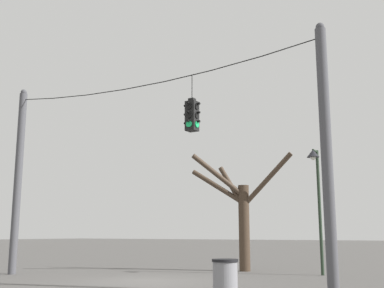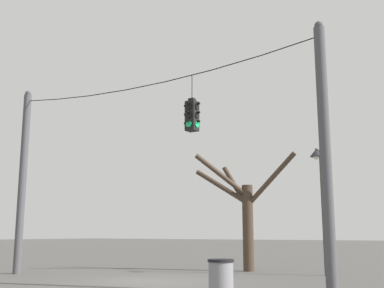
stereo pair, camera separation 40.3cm
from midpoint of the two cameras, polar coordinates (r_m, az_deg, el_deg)
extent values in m
plane|color=#565451|center=(16.31, -4.41, -15.93)|extent=(200.00, 200.00, 0.00)
cylinder|color=#4C4C51|center=(20.37, -18.92, -4.21)|extent=(0.30, 0.30, 7.17)
sphere|color=#4C4C51|center=(21.05, -18.33, 5.69)|extent=(0.24, 0.24, 0.24)
cylinder|color=#4C4C51|center=(13.24, 16.37, -1.22)|extent=(0.30, 0.30, 7.17)
sphere|color=#4C4C51|center=(14.27, 15.59, 13.38)|extent=(0.24, 0.24, 0.24)
cylinder|color=black|center=(20.28, -16.83, 5.00)|extent=(1.76, 0.03, 0.23)
cylinder|color=black|center=(18.98, -13.39, 5.38)|extent=(1.75, 0.03, 0.16)
cylinder|color=black|center=(17.77, -9.45, 5.98)|extent=(1.75, 0.03, 0.10)
cylinder|color=black|center=(16.68, -4.95, 6.86)|extent=(1.75, 0.03, 0.03)
cylinder|color=black|center=(15.73, 0.17, 8.04)|extent=(1.75, 0.03, 0.10)
cylinder|color=black|center=(14.94, 5.92, 9.52)|extent=(1.75, 0.03, 0.16)
cylinder|color=black|center=(14.36, 12.28, 11.28)|extent=(1.76, 0.03, 0.23)
cube|color=black|center=(15.25, 0.76, 3.31)|extent=(0.34, 0.34, 0.96)
cube|color=black|center=(15.39, 0.75, 5.23)|extent=(0.19, 0.19, 0.10)
cylinder|color=black|center=(15.51, 0.75, 6.79)|extent=(0.02, 0.02, 0.78)
cylinder|color=black|center=(15.17, 0.38, 4.51)|extent=(0.20, 0.03, 0.20)
cylinder|color=black|center=(15.16, 0.29, 4.88)|extent=(0.07, 0.12, 0.07)
cylinder|color=black|center=(15.10, 0.39, 3.46)|extent=(0.20, 0.03, 0.20)
cylinder|color=black|center=(15.08, 0.29, 3.82)|extent=(0.07, 0.12, 0.07)
cylinder|color=#19C666|center=(15.03, 0.39, 2.39)|extent=(0.20, 0.03, 0.20)
cylinder|color=black|center=(15.01, 0.29, 2.76)|extent=(0.07, 0.12, 0.07)
cylinder|color=black|center=(15.47, 1.12, 4.21)|extent=(0.20, 0.03, 0.20)
cylinder|color=black|center=(15.53, 1.20, 4.50)|extent=(0.07, 0.12, 0.07)
cylinder|color=black|center=(15.40, 1.12, 3.18)|extent=(0.20, 0.03, 0.20)
cylinder|color=black|center=(15.46, 1.21, 3.47)|extent=(0.07, 0.12, 0.07)
cylinder|color=#19C666|center=(15.34, 1.13, 2.13)|extent=(0.20, 0.03, 0.20)
cylinder|color=black|center=(15.39, 1.21, 2.43)|extent=(0.07, 0.12, 0.07)
cylinder|color=black|center=(15.42, 0.17, 4.27)|extent=(0.03, 0.20, 0.20)
cylinder|color=black|center=(15.46, 0.03, 4.56)|extent=(0.12, 0.07, 0.07)
cylinder|color=black|center=(15.35, 0.17, 3.23)|extent=(0.03, 0.20, 0.20)
cylinder|color=black|center=(15.39, 0.03, 3.53)|extent=(0.12, 0.07, 0.07)
cylinder|color=#19C666|center=(15.28, 0.17, 2.18)|extent=(0.03, 0.20, 0.20)
cylinder|color=black|center=(15.32, 0.03, 2.48)|extent=(0.12, 0.07, 0.07)
cylinder|color=black|center=(15.23, 1.35, 4.46)|extent=(0.03, 0.20, 0.20)
cylinder|color=black|center=(15.23, 1.49, 4.81)|extent=(0.12, 0.07, 0.07)
cylinder|color=black|center=(15.16, 1.35, 3.40)|extent=(0.03, 0.20, 0.20)
cylinder|color=black|center=(15.16, 1.50, 3.76)|extent=(0.12, 0.07, 0.07)
cylinder|color=#19C666|center=(15.09, 1.36, 2.34)|extent=(0.03, 0.20, 0.20)
cylinder|color=black|center=(15.09, 1.50, 2.70)|extent=(0.12, 0.07, 0.07)
cylinder|color=#233323|center=(19.08, 15.89, -7.68)|extent=(0.12, 0.12, 4.72)
cylinder|color=#233323|center=(19.07, 15.31, -0.71)|extent=(0.07, 0.53, 0.07)
cone|color=#232328|center=(18.80, 15.09, -1.03)|extent=(0.48, 0.48, 0.29)
sphere|color=silver|center=(18.78, 15.11, -1.46)|extent=(0.22, 0.22, 0.22)
cylinder|color=#423326|center=(20.57, 7.22, -9.80)|extent=(0.45, 0.45, 3.56)
cylinder|color=#423326|center=(20.87, 4.10, -5.10)|extent=(2.28, 0.85, 1.58)
cylinder|color=#423326|center=(20.30, 4.14, -3.77)|extent=(1.72, 1.91, 1.79)
cylinder|color=#423326|center=(20.28, 9.87, -4.18)|extent=(2.29, 0.27, 2.21)
cylinder|color=#423326|center=(20.79, 5.76, -5.10)|extent=(1.20, 0.45, 1.83)
cylinder|color=gray|center=(11.31, 4.52, -16.03)|extent=(0.56, 0.56, 0.90)
cylinder|color=black|center=(11.28, 4.48, -13.60)|extent=(0.60, 0.60, 0.06)
camera|label=1|loc=(0.20, -89.23, -0.14)|focal=45.00mm
camera|label=2|loc=(0.20, 90.77, 0.14)|focal=45.00mm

